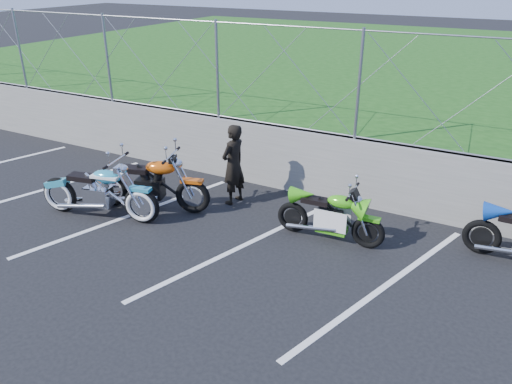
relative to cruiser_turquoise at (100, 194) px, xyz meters
The scene contains 9 objects.
ground 2.93m from the cruiser_turquoise, 13.80° to the right, with size 90.00×90.00×0.00m, color black.
retaining_wall 3.98m from the cruiser_turquoise, 45.04° to the left, with size 30.00×0.22×1.30m, color slate.
grass_field 13.12m from the cruiser_turquoise, 77.64° to the left, with size 30.00×20.00×1.30m, color #194813.
chain_link_fence 4.37m from the cruiser_turquoise, 45.04° to the left, with size 28.00×0.03×2.00m.
parking_lines 4.05m from the cruiser_turquoise, ahead, with size 18.29×4.31×0.01m.
cruiser_turquoise is the anchor object (origin of this frame).
naked_orange 0.95m from the cruiser_turquoise, 49.32° to the left, with size 2.23×0.89×1.14m.
sportbike_green 4.18m from the cruiser_turquoise, 16.79° to the left, with size 1.88×0.67×0.97m.
person_standing 2.51m from the cruiser_turquoise, 43.44° to the left, with size 0.58×0.38×1.58m, color black.
Camera 1 is at (3.60, -5.23, 4.26)m, focal length 35.00 mm.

